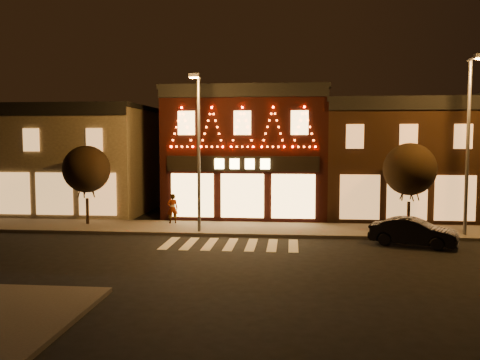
# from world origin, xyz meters

# --- Properties ---
(ground) EXTENTS (120.00, 120.00, 0.00)m
(ground) POSITION_xyz_m (0.00, 0.00, 0.00)
(ground) COLOR black
(ground) RESTS_ON ground
(sidewalk_far) EXTENTS (44.00, 4.00, 0.15)m
(sidewalk_far) POSITION_xyz_m (2.00, 8.00, 0.07)
(sidewalk_far) COLOR #47423D
(sidewalk_far) RESTS_ON ground
(building_left) EXTENTS (12.20, 8.28, 7.30)m
(building_left) POSITION_xyz_m (-13.00, 13.99, 3.66)
(building_left) COLOR brown
(building_left) RESTS_ON ground
(building_pulp) EXTENTS (10.20, 8.34, 8.30)m
(building_pulp) POSITION_xyz_m (0.00, 13.98, 4.16)
(building_pulp) COLOR black
(building_pulp) RESTS_ON ground
(building_right_a) EXTENTS (9.20, 8.28, 7.50)m
(building_right_a) POSITION_xyz_m (9.50, 13.99, 3.76)
(building_right_a) COLOR #351F12
(building_right_a) RESTS_ON ground
(streetlamp_mid) EXTENTS (0.53, 1.87, 8.17)m
(streetlamp_mid) POSITION_xyz_m (-1.98, 6.36, 4.95)
(streetlamp_mid) COLOR #59595E
(streetlamp_mid) RESTS_ON sidewalk_far
(streetlamp_right) EXTENTS (0.58, 2.05, 8.94)m
(streetlamp_right) POSITION_xyz_m (11.78, 6.77, 5.40)
(streetlamp_right) COLOR #59595E
(streetlamp_right) RESTS_ON sidewalk_far
(tree_left) EXTENTS (2.71, 2.71, 4.53)m
(tree_left) POSITION_xyz_m (-8.86, 8.32, 3.32)
(tree_left) COLOR black
(tree_left) RESTS_ON sidewalk_far
(tree_right) EXTENTS (2.81, 2.81, 4.70)m
(tree_right) POSITION_xyz_m (9.19, 8.07, 3.44)
(tree_right) COLOR black
(tree_right) RESTS_ON sidewalk_far
(dark_sedan) EXTENTS (4.23, 2.77, 1.32)m
(dark_sedan) POSITION_xyz_m (8.65, 4.56, 0.66)
(dark_sedan) COLOR black
(dark_sedan) RESTS_ON ground
(pedestrian) EXTENTS (0.73, 0.58, 1.73)m
(pedestrian) POSITION_xyz_m (-4.00, 9.00, 1.02)
(pedestrian) COLOR gray
(pedestrian) RESTS_ON sidewalk_far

